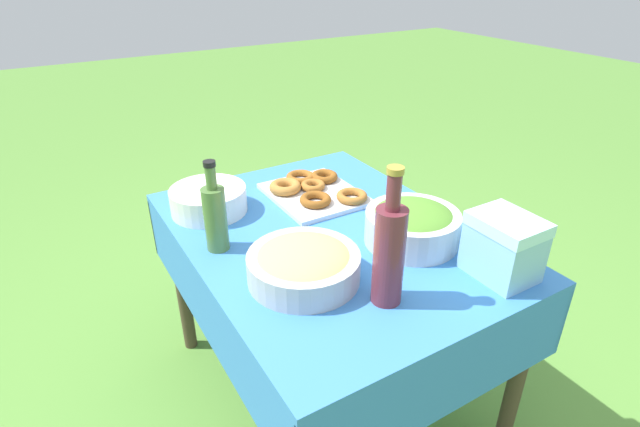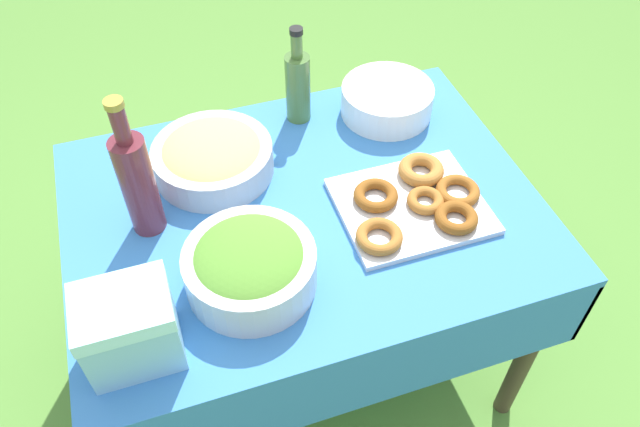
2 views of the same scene
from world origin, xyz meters
TOP-DOWN VIEW (x-y plane):
  - ground_plane at (0.00, 0.00)m, footprint 14.00×14.00m
  - picnic_table at (0.00, 0.00)m, footprint 1.12×0.84m
  - salad_bowl at (0.17, 0.18)m, footprint 0.28×0.28m
  - pasta_bowl at (0.18, -0.19)m, footprint 0.30×0.30m
  - donut_platter at (-0.25, 0.09)m, footprint 0.37×0.32m
  - plate_stack at (-0.33, -0.27)m, footprint 0.25×0.25m
  - olive_oil_bottle at (-0.09, -0.33)m, footprint 0.07×0.07m
  - wine_bottle at (0.36, -0.06)m, footprint 0.08×0.08m
  - cooler_box at (0.43, 0.27)m, footprint 0.18×0.14m

SIDE VIEW (x-z plane):
  - ground_plane at x=0.00m, z-range 0.00..0.00m
  - picnic_table at x=0.00m, z-range 0.24..0.93m
  - donut_platter at x=-0.25m, z-range 0.68..0.73m
  - plate_stack at x=-0.33m, z-range 0.69..0.77m
  - pasta_bowl at x=0.18m, z-range 0.69..0.78m
  - salad_bowl at x=0.17m, z-range 0.69..0.81m
  - cooler_box at x=0.43m, z-range 0.69..0.86m
  - olive_oil_bottle at x=-0.09m, z-range 0.66..0.93m
  - wine_bottle at x=0.36m, z-range 0.65..1.01m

